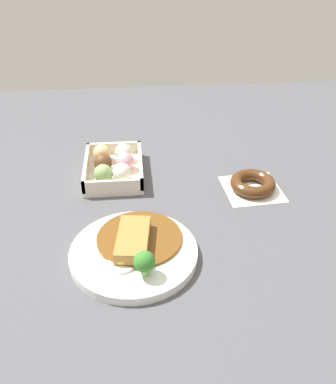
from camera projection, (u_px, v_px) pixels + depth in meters
name	position (u px, v px, depth m)	size (l,w,h in m)	color
ground_plane	(165.00, 216.00, 0.91)	(1.60, 1.60, 0.00)	#4C4C51
curry_plate	(135.00, 250.00, 0.80)	(0.24, 0.24, 0.07)	white
donut_box	(113.00, 166.00, 1.04)	(0.19, 0.14, 0.06)	beige
chocolate_ring_donut	(253.00, 184.00, 0.99)	(0.14, 0.14, 0.03)	white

